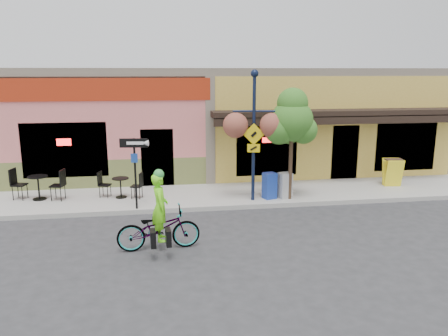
% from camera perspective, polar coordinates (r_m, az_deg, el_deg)
% --- Properties ---
extents(ground, '(90.00, 90.00, 0.00)m').
position_cam_1_polar(ground, '(13.83, 4.12, -5.99)').
color(ground, '#2D2D30').
rests_on(ground, ground).
extents(sidewalk, '(24.00, 3.00, 0.15)m').
position_cam_1_polar(sidewalk, '(15.67, 2.52, -3.44)').
color(sidewalk, '#9E9B93').
rests_on(sidewalk, ground).
extents(curb, '(24.00, 0.12, 0.15)m').
position_cam_1_polar(curb, '(14.31, 3.64, -5.02)').
color(curb, '#A8A59E').
rests_on(curb, ground).
extents(building, '(18.20, 8.20, 4.50)m').
position_cam_1_polar(building, '(20.60, -0.40, 6.59)').
color(building, '#DE706D').
rests_on(building, ground).
extents(bicycle, '(2.11, 0.87, 1.09)m').
position_cam_1_polar(bicycle, '(11.12, -8.54, -7.83)').
color(bicycle, maroon).
rests_on(bicycle, ground).
extents(cyclist_rider, '(0.45, 0.65, 1.71)m').
position_cam_1_polar(cyclist_rider, '(11.02, -8.33, -6.32)').
color(cyclist_rider, '#76FF1A').
rests_on(cyclist_rider, ground).
extents(lamp_post, '(1.45, 0.79, 4.30)m').
position_cam_1_polar(lamp_post, '(14.30, 3.89, 4.12)').
color(lamp_post, '#111A35').
rests_on(lamp_post, sidewalk).
extents(one_way_sign, '(0.88, 0.29, 2.24)m').
position_cam_1_polar(one_way_sign, '(13.80, -11.50, -0.77)').
color(one_way_sign, black).
rests_on(one_way_sign, sidewalk).
extents(cafe_set_left, '(1.92, 1.26, 1.06)m').
position_cam_1_polar(cafe_set_left, '(15.90, -23.09, -1.97)').
color(cafe_set_left, black).
rests_on(cafe_set_left, sidewalk).
extents(cafe_set_right, '(1.65, 1.14, 0.90)m').
position_cam_1_polar(cafe_set_right, '(15.28, -13.35, -2.15)').
color(cafe_set_right, black).
rests_on(cafe_set_right, sidewalk).
extents(newspaper_box_blue, '(0.49, 0.46, 0.89)m').
position_cam_1_polar(newspaper_box_blue, '(14.87, 5.96, -2.31)').
color(newspaper_box_blue, '#1B3BA5').
rests_on(newspaper_box_blue, sidewalk).
extents(newspaper_box_grey, '(0.49, 0.46, 0.88)m').
position_cam_1_polar(newspaper_box_grey, '(14.99, 7.96, -2.26)').
color(newspaper_box_grey, '#A9A9A9').
rests_on(newspaper_box_grey, sidewalk).
extents(street_tree, '(1.81, 1.81, 3.77)m').
position_cam_1_polar(street_tree, '(14.61, 8.77, 3.13)').
color(street_tree, '#3D7A26').
rests_on(street_tree, sidewalk).
extents(sandwich_board, '(0.68, 0.54, 1.04)m').
position_cam_1_polar(sandwich_board, '(17.41, 21.37, -0.67)').
color(sandwich_board, yellow).
rests_on(sandwich_board, sidewalk).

